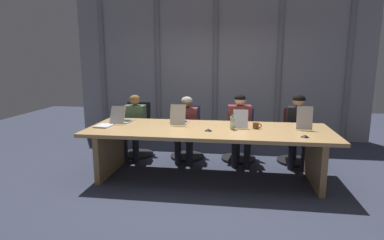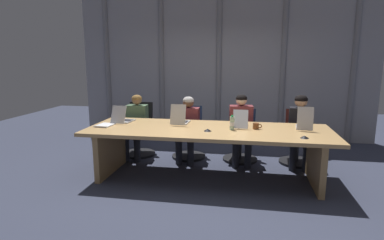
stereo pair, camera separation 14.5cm
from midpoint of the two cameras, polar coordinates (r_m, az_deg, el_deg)
ground_plane at (r=4.86m, az=1.98°, el=-10.21°), size 12.78×12.78×0.00m
conference_table at (r=4.68m, az=2.03°, el=-3.35°), size 3.53×1.24×0.75m
curtain_backdrop at (r=7.05m, az=4.31°, el=9.29°), size 6.39×0.17×3.11m
laptop_left_end at (r=5.17m, az=-13.24°, el=0.12°), size 0.28×0.43×0.28m
laptop_left_mid at (r=4.96m, az=-3.04°, el=0.01°), size 0.25×0.42×0.32m
laptop_center at (r=4.81m, az=7.82°, el=-0.52°), size 0.22×0.44×0.27m
laptop_right_mid at (r=4.91m, az=18.53°, el=-0.63°), size 0.26×0.43×0.34m
office_chair_left_end at (r=5.97m, az=-10.49°, el=-2.86°), size 0.60×0.60×0.96m
office_chair_left_mid at (r=5.74m, az=-1.54°, el=-3.36°), size 0.60×0.60×0.91m
office_chair_center at (r=5.66m, az=7.75°, el=-3.72°), size 0.60×0.60×0.89m
office_chair_right_mid at (r=5.74m, az=17.39°, el=-3.91°), size 0.60×0.60×0.90m
person_left_end at (r=5.76m, az=-11.05°, el=-0.57°), size 0.38×0.56×1.12m
person_left_mid at (r=5.52m, az=-1.80°, el=-0.84°), size 0.39×0.55×1.11m
person_center at (r=5.44m, az=7.81°, el=-0.84°), size 0.44×0.57×1.16m
person_right_mid at (r=5.52m, az=17.76°, el=-0.96°), size 0.39×0.56×1.17m
water_bottle_primary at (r=4.58m, az=6.35°, el=-0.53°), size 0.07×0.07×0.21m
coffee_mug_near at (r=4.70m, az=10.55°, el=-1.00°), size 0.13×0.09×0.09m
conference_mic_left_side at (r=4.34m, az=18.71°, el=-2.74°), size 0.11×0.11×0.03m
conference_mic_middle at (r=4.47m, az=2.00°, el=-1.78°), size 0.11×0.11×0.03m
spiral_notepad at (r=4.98m, az=-16.31°, el=-1.00°), size 0.25×0.33×0.03m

